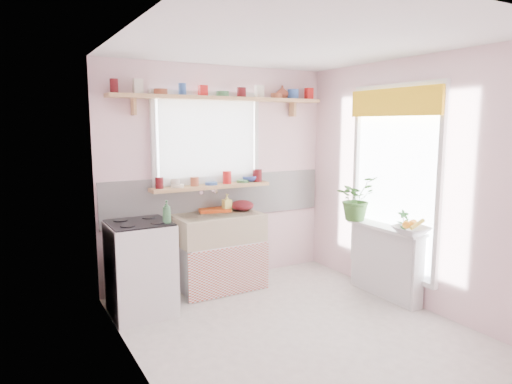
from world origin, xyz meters
TOP-DOWN VIEW (x-y plane):
  - room at (0.66, 0.86)m, footprint 3.20×3.20m
  - sink_unit at (-0.15, 1.29)m, footprint 0.95×0.65m
  - cooker at (-1.10, 1.05)m, footprint 0.58×0.58m
  - radiator_ledge at (1.30, 0.20)m, footprint 0.22×0.95m
  - windowsill at (-0.15, 1.48)m, footprint 1.40×0.22m
  - pine_shelf at (0.00, 1.47)m, footprint 2.52×0.24m
  - shelf_crockery at (-0.00, 1.47)m, footprint 2.47×0.11m
  - sill_crockery at (-0.17, 1.48)m, footprint 1.35×0.11m
  - dish_tray at (-0.11, 1.50)m, footprint 0.40×0.34m
  - colander at (0.19, 1.37)m, footprint 0.32×0.32m
  - jade_plant at (1.21, 0.60)m, footprint 0.51×0.46m
  - fruit_bowl at (1.21, -0.20)m, footprint 0.35×0.35m
  - herb_pot at (1.23, -0.08)m, footprint 0.14×0.12m
  - soap_bottle_sink at (0.01, 1.42)m, footprint 0.09×0.09m
  - sill_cup at (-0.56, 1.54)m, footprint 0.13×0.13m
  - sill_bowl at (0.38, 1.54)m, footprint 0.23×0.23m
  - shelf_vase at (0.83, 1.53)m, footprint 0.16×0.16m
  - cooker_bottle at (-0.88, 0.88)m, footprint 0.08×0.08m
  - fruit at (1.22, -0.19)m, footprint 0.20×0.14m

SIDE VIEW (x-z plane):
  - radiator_ledge at x=1.30m, z-range 0.01..0.78m
  - sink_unit at x=-0.15m, z-range -0.13..0.99m
  - cooker at x=-1.10m, z-range 0.00..0.92m
  - fruit_bowl at x=1.21m, z-range 0.78..0.86m
  - dish_tray at x=-0.11m, z-range 0.85..0.89m
  - fruit at x=1.22m, z-range 0.83..0.93m
  - herb_pot at x=1.23m, z-range 0.78..1.00m
  - colander at x=0.19m, z-range 0.85..0.97m
  - soap_bottle_sink at x=0.01m, z-range 0.85..1.05m
  - jade_plant at x=1.21m, z-range 0.78..1.27m
  - cooker_bottle at x=-0.88m, z-range 0.92..1.13m
  - windowsill at x=-0.15m, z-range 1.12..1.16m
  - sill_bowl at x=0.38m, z-range 1.16..1.23m
  - sill_cup at x=-0.56m, z-range 1.16..1.25m
  - sill_crockery at x=-0.17m, z-range 1.16..1.28m
  - room at x=0.66m, z-range -0.23..2.97m
  - pine_shelf at x=0.00m, z-range 2.10..2.14m
  - shelf_crockery at x=0.00m, z-range 2.14..2.26m
  - shelf_vase at x=0.83m, z-range 2.14..2.30m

